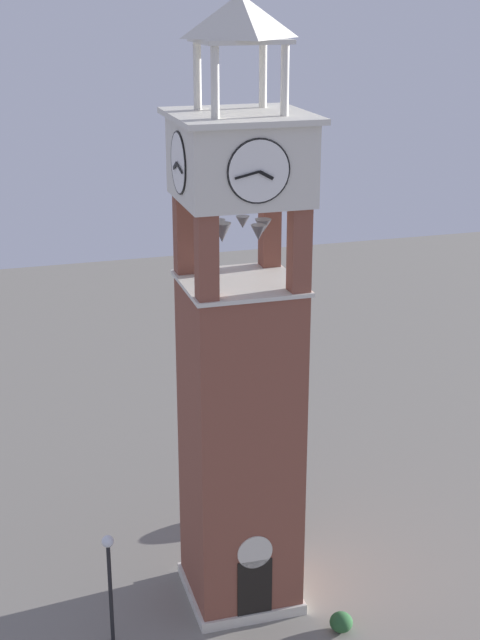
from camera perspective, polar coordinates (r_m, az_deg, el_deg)
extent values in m
plane|color=gray|center=(31.95, 0.00, -16.16)|extent=(80.00, 80.00, 0.00)
cube|color=brown|center=(29.18, 0.00, -7.76)|extent=(3.19, 3.19, 10.52)
cube|color=silver|center=(31.84, 0.00, -15.90)|extent=(3.39, 3.39, 0.35)
cube|color=black|center=(30.02, 0.90, -16.11)|extent=(1.10, 0.04, 2.20)
cylinder|color=silver|center=(29.23, 0.91, -13.88)|extent=(1.10, 0.04, 1.10)
cube|color=brown|center=(25.25, -2.03, 3.72)|extent=(0.56, 0.56, 2.50)
cube|color=brown|center=(25.99, 3.61, 4.16)|extent=(0.56, 0.56, 2.50)
cube|color=brown|center=(27.72, -3.39, 5.15)|extent=(0.56, 0.56, 2.50)
cube|color=brown|center=(28.40, 1.81, 5.53)|extent=(0.56, 0.56, 2.50)
cube|color=silver|center=(27.14, 0.00, 2.25)|extent=(3.35, 3.35, 0.12)
cone|color=#4C4C51|center=(26.98, 1.41, 5.72)|extent=(0.48, 0.48, 0.38)
cone|color=#4C4C51|center=(27.39, 0.17, 5.95)|extent=(0.40, 0.40, 0.35)
cone|color=#4C4C51|center=(26.90, -1.48, 5.68)|extent=(0.55, 0.55, 0.38)
cone|color=#4C4C51|center=(26.20, -1.09, 5.30)|extent=(0.52, 0.52, 0.54)
cone|color=#4C4C51|center=(26.21, 1.12, 5.31)|extent=(0.43, 0.43, 0.44)
cube|color=silver|center=(26.29, 0.00, 9.67)|extent=(3.43, 3.43, 2.23)
cylinder|color=white|center=(24.66, 1.15, 9.00)|extent=(1.70, 0.05, 1.70)
torus|color=black|center=(24.66, 1.15, 9.00)|extent=(1.72, 0.06, 1.72)
cube|color=black|center=(24.67, 1.60, 8.76)|extent=(0.41, 0.03, 0.29)
cube|color=black|center=(24.52, 0.44, 8.76)|extent=(0.68, 0.03, 0.21)
cylinder|color=white|center=(27.94, -1.02, 10.27)|extent=(1.70, 0.05, 1.70)
torus|color=black|center=(27.94, -1.02, 10.27)|extent=(1.72, 0.06, 1.72)
cube|color=black|center=(28.06, -0.68, 10.10)|extent=(0.41, 0.03, 0.29)
cube|color=black|center=(27.92, -1.71, 10.10)|extent=(0.68, 0.03, 0.21)
cylinder|color=white|center=(25.86, -3.75, 9.47)|extent=(0.05, 1.70, 1.70)
torus|color=black|center=(25.86, -3.75, 9.47)|extent=(0.06, 1.72, 1.72)
cube|color=black|center=(26.05, -3.96, 9.30)|extent=(0.03, 0.41, 0.29)
cube|color=black|center=(25.55, -3.71, 9.17)|extent=(0.03, 0.68, 0.21)
cylinder|color=white|center=(26.82, 3.62, 9.84)|extent=(0.05, 1.70, 1.70)
torus|color=black|center=(26.82, 3.62, 9.84)|extent=(0.06, 1.72, 1.72)
cube|color=black|center=(27.03, 3.60, 9.69)|extent=(0.03, 0.41, 0.29)
cube|color=black|center=(26.55, 3.98, 9.56)|extent=(0.03, 0.68, 0.21)
cube|color=silver|center=(26.11, 0.00, 12.26)|extent=(3.79, 3.79, 0.16)
cylinder|color=silver|center=(24.84, -1.53, 14.18)|extent=(0.22, 0.22, 1.83)
cylinder|color=silver|center=(25.39, 2.73, 14.28)|extent=(0.22, 0.22, 1.83)
cylinder|color=silver|center=(26.66, -2.60, 14.54)|extent=(0.22, 0.22, 1.83)
cylinder|color=silver|center=(27.17, 1.40, 14.66)|extent=(0.22, 0.22, 1.83)
cube|color=silver|center=(25.93, 0.00, 16.57)|extent=(2.33, 2.33, 0.12)
pyramid|color=silver|center=(25.90, 0.00, 17.94)|extent=(2.33, 2.33, 1.12)
cylinder|color=black|center=(29.22, -7.83, -16.19)|extent=(0.12, 0.12, 3.35)
sphere|color=silver|center=(28.18, -8.01, -13.13)|extent=(0.36, 0.36, 0.36)
ellipsoid|color=#28562D|center=(35.55, 0.60, -11.17)|extent=(1.23, 1.23, 0.94)
ellipsoid|color=#28562D|center=(30.38, 6.14, -17.73)|extent=(0.71, 0.71, 0.61)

